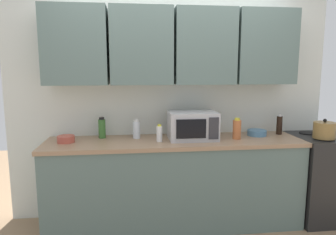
# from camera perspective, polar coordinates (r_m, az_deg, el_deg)

# --- Properties ---
(wall_back_with_cabinets) EXTENTS (3.44, 0.38, 2.60)m
(wall_back_with_cabinets) POSITION_cam_1_polar(r_m,az_deg,el_deg) (3.27, 0.71, 8.47)
(wall_back_with_cabinets) COLOR silver
(wall_back_with_cabinets) RESTS_ON ground_plane
(counter_run) EXTENTS (2.57, 0.63, 0.90)m
(counter_run) POSITION_cam_1_polar(r_m,az_deg,el_deg) (3.25, 1.22, -11.84)
(counter_run) COLOR slate
(counter_run) RESTS_ON ground_plane
(stove_range) EXTENTS (0.76, 0.64, 0.91)m
(stove_range) POSITION_cam_1_polar(r_m,az_deg,el_deg) (3.83, 27.23, -9.60)
(stove_range) COLOR black
(stove_range) RESTS_ON ground_plane
(kettle) EXTENTS (0.21, 0.21, 0.20)m
(kettle) POSITION_cam_1_polar(r_m,az_deg,el_deg) (3.49, 26.83, -2.09)
(kettle) COLOR olive
(kettle) RESTS_ON stove_range
(microwave) EXTENTS (0.48, 0.37, 0.28)m
(microwave) POSITION_cam_1_polar(r_m,az_deg,el_deg) (3.14, 4.52, -1.45)
(microwave) COLOR #B7B7BC
(microwave) RESTS_ON counter_run
(bottle_white_jar) EXTENTS (0.06, 0.06, 0.17)m
(bottle_white_jar) POSITION_cam_1_polar(r_m,az_deg,el_deg) (3.02, -1.60, -2.98)
(bottle_white_jar) COLOR white
(bottle_white_jar) RESTS_ON counter_run
(bottle_spice_jar) EXTENTS (0.08, 0.08, 0.22)m
(bottle_spice_jar) POSITION_cam_1_polar(r_m,az_deg,el_deg) (3.22, 12.57, -2.10)
(bottle_spice_jar) COLOR #BC6638
(bottle_spice_jar) RESTS_ON counter_run
(bottle_soy_dark) EXTENTS (0.06, 0.06, 0.22)m
(bottle_soy_dark) POSITION_cam_1_polar(r_m,az_deg,el_deg) (3.57, 19.82, -1.28)
(bottle_soy_dark) COLOR black
(bottle_soy_dark) RESTS_ON counter_run
(bottle_clear_tall) EXTENTS (0.07, 0.07, 0.20)m
(bottle_clear_tall) POSITION_cam_1_polar(r_m,az_deg,el_deg) (3.18, -5.83, -2.18)
(bottle_clear_tall) COLOR silver
(bottle_clear_tall) RESTS_ON counter_run
(bottle_green_oil) EXTENTS (0.07, 0.07, 0.21)m
(bottle_green_oil) POSITION_cam_1_polar(r_m,az_deg,el_deg) (3.26, -12.07, -1.92)
(bottle_green_oil) COLOR #386B2D
(bottle_green_oil) RESTS_ON counter_run
(bowl_ceramic_small) EXTENTS (0.17, 0.17, 0.06)m
(bowl_ceramic_small) POSITION_cam_1_polar(r_m,az_deg,el_deg) (3.16, -18.27, -3.79)
(bowl_ceramic_small) COLOR #B24C3D
(bowl_ceramic_small) RESTS_ON counter_run
(bowl_mixing_large) EXTENTS (0.20, 0.20, 0.06)m
(bowl_mixing_large) POSITION_cam_1_polar(r_m,az_deg,el_deg) (3.44, 16.05, -2.71)
(bowl_mixing_large) COLOR teal
(bowl_mixing_large) RESTS_ON counter_run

